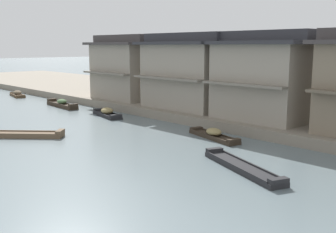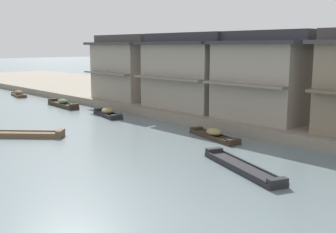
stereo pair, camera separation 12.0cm
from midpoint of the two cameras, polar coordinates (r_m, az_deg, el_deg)
riverbank_right at (r=40.03m, az=6.35°, el=1.95°), size 18.00×110.00×0.69m
boat_moored_nearest at (r=19.70m, az=10.15°, el=-6.99°), size 2.91×5.71×0.43m
boat_moored_second at (r=28.05m, az=-20.23°, el=-2.38°), size 4.77×4.84×0.48m
boat_moored_far at (r=34.33m, az=-8.60°, el=0.46°), size 1.88×4.15×0.74m
boat_midriver_drifting at (r=40.52m, az=-14.66°, el=1.67°), size 1.31×5.21×0.76m
boat_midriver_upstream at (r=50.53m, az=-20.34°, el=2.93°), size 1.74×3.99×0.70m
boat_upstream_distant at (r=26.00m, az=6.27°, el=-2.58°), size 1.95×4.48×0.67m
house_waterfront_tall at (r=29.73m, az=13.84°, el=5.49°), size 6.73×7.26×6.14m
house_waterfront_narrow at (r=33.77m, az=2.62°, el=6.25°), size 5.22×8.23×6.14m
house_waterfront_far at (r=40.09m, az=-6.03°, el=6.78°), size 5.20×7.45×6.14m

